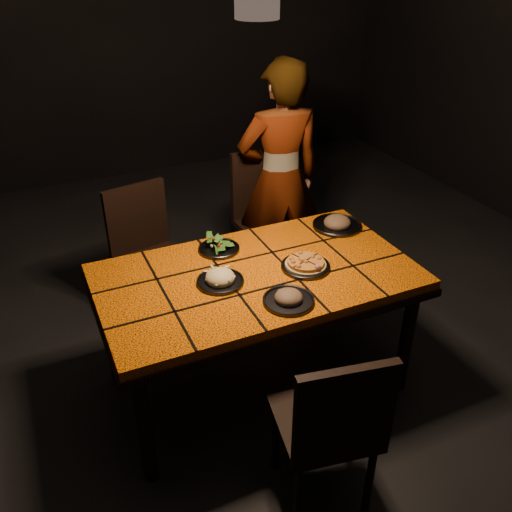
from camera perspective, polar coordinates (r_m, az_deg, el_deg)
name	(u,v)px	position (r m, az deg, el deg)	size (l,w,h in m)	color
room_shell	(257,128)	(2.44, 0.11, 13.36)	(6.04, 7.04, 3.08)	black
dining_table	(257,285)	(2.79, 0.09, -3.11)	(1.62, 0.92, 0.75)	orange
chair_near	(332,424)	(2.33, 8.02, -17.07)	(0.47, 0.47, 0.89)	black
chair_far_left	(146,246)	(3.53, -11.48, 1.01)	(0.48, 0.48, 0.90)	black
chair_far_right	(267,211)	(3.81, 1.21, 4.73)	(0.46, 0.46, 0.98)	black
diner	(280,179)	(3.71, 2.52, 8.06)	(0.59, 0.38, 1.61)	brown
plate_pizza	(306,265)	(2.79, 5.24, -0.93)	(0.28, 0.28, 0.04)	#323236
plate_pasta	(220,279)	(2.67, -3.79, -2.45)	(0.24, 0.24, 0.08)	#323236
plate_salad	(219,246)	(2.94, -3.93, 1.05)	(0.23, 0.23, 0.07)	#323236
plate_mushroom_a	(289,298)	(2.53, 3.45, -4.46)	(0.24, 0.24, 0.08)	#323236
plate_mushroom_b	(337,223)	(3.22, 8.54, 3.47)	(0.29, 0.29, 0.09)	#323236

